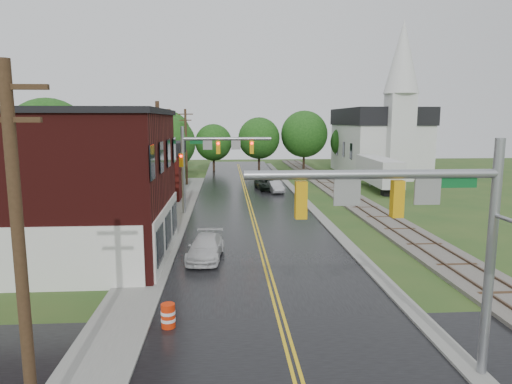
{
  "coord_description": "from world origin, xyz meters",
  "views": [
    {
      "loc": [
        -2.08,
        -10.36,
        7.69
      ],
      "look_at": [
        -0.34,
        16.16,
        3.5
      ],
      "focal_mm": 32.0,
      "sensor_mm": 36.0,
      "label": 1
    }
  ],
  "objects": [
    {
      "name": "cross_road",
      "position": [
        0.0,
        2.0,
        0.0
      ],
      "size": [
        60.0,
        9.0,
        0.02
      ],
      "primitive_type": "cube",
      "color": "black",
      "rests_on": "ground"
    },
    {
      "name": "brick_building",
      "position": [
        -12.48,
        15.0,
        4.15
      ],
      "size": [
        14.3,
        10.3,
        8.3
      ],
      "color": "#42100E",
      "rests_on": "ground"
    },
    {
      "name": "construction_barrel",
      "position": [
        -4.3,
        5.9,
        0.47
      ],
      "size": [
        0.63,
        0.63,
        0.93
      ],
      "primitive_type": "cylinder",
      "rotation": [
        0.0,
        0.0,
        -0.24
      ],
      "color": "red",
      "rests_on": "ground"
    },
    {
      "name": "yellow_house",
      "position": [
        -11.0,
        26.0,
        3.2
      ],
      "size": [
        8.0,
        7.0,
        6.4
      ],
      "primitive_type": "cube",
      "color": "tan",
      "rests_on": "ground"
    },
    {
      "name": "utility_pole_b",
      "position": [
        -6.8,
        22.0,
        4.72
      ],
      "size": [
        1.8,
        0.28,
        9.0
      ],
      "color": "#382616",
      "rests_on": "ground"
    },
    {
      "name": "traffic_signal_far",
      "position": [
        -3.47,
        27.0,
        4.97
      ],
      "size": [
        7.34,
        0.43,
        7.2
      ],
      "color": "gray",
      "rests_on": "ground"
    },
    {
      "name": "railroad",
      "position": [
        10.0,
        35.0,
        0.11
      ],
      "size": [
        3.2,
        80.0,
        0.3
      ],
      "color": "#59544C",
      "rests_on": "ground"
    },
    {
      "name": "semi_trailer",
      "position": [
        14.83,
        39.05,
        2.13
      ],
      "size": [
        2.81,
        11.08,
        3.55
      ],
      "color": "black",
      "rests_on": "ground"
    },
    {
      "name": "pickup_white",
      "position": [
        -3.28,
        14.47,
        0.64
      ],
      "size": [
        2.2,
        4.56,
        1.28
      ],
      "primitive_type": "imported",
      "rotation": [
        0.0,
        0.0,
        -0.09
      ],
      "color": "silver",
      "rests_on": "ground"
    },
    {
      "name": "church",
      "position": [
        20.0,
        53.74,
        5.83
      ],
      "size": [
        10.4,
        18.4,
        20.0
      ],
      "color": "silver",
      "rests_on": "ground"
    },
    {
      "name": "sidewalk_left",
      "position": [
        -6.2,
        25.0,
        0.0
      ],
      "size": [
        2.4,
        50.0,
        0.12
      ],
      "primitive_type": "cube",
      "color": "gray",
      "rests_on": "ground"
    },
    {
      "name": "tree_left_c",
      "position": [
        -13.85,
        39.9,
        4.51
      ],
      "size": [
        6.0,
        6.0,
        7.65
      ],
      "color": "black",
      "rests_on": "ground"
    },
    {
      "name": "curb_right",
      "position": [
        5.4,
        35.0,
        0.0
      ],
      "size": [
        0.8,
        70.0,
        0.12
      ],
      "primitive_type": "cube",
      "color": "gray",
      "rests_on": "ground"
    },
    {
      "name": "darkred_building",
      "position": [
        -10.0,
        35.0,
        2.2
      ],
      "size": [
        7.0,
        6.0,
        4.4
      ],
      "primitive_type": "cube",
      "color": "#3F0F0C",
      "rests_on": "ground"
    },
    {
      "name": "utility_pole_c",
      "position": [
        -6.8,
        44.0,
        4.72
      ],
      "size": [
        1.8,
        0.28,
        9.0
      ],
      "color": "#382616",
      "rests_on": "ground"
    },
    {
      "name": "utility_pole_a",
      "position": [
        -6.8,
        0.0,
        4.72
      ],
      "size": [
        1.8,
        0.28,
        9.0
      ],
      "color": "#382616",
      "rests_on": "ground"
    },
    {
      "name": "tree_left_b",
      "position": [
        -17.85,
        31.9,
        5.72
      ],
      "size": [
        7.6,
        7.6,
        9.69
      ],
      "color": "black",
      "rests_on": "ground"
    },
    {
      "name": "sedan_silver",
      "position": [
        3.17,
        37.89,
        0.6
      ],
      "size": [
        1.71,
        3.78,
        1.2
      ],
      "primitive_type": "imported",
      "rotation": [
        0.0,
        0.0,
        0.12
      ],
      "color": "#9E9FA3",
      "rests_on": "ground"
    },
    {
      "name": "tree_left_e",
      "position": [
        -8.85,
        45.9,
        4.81
      ],
      "size": [
        6.4,
        6.4,
        8.16
      ],
      "color": "black",
      "rests_on": "ground"
    },
    {
      "name": "suv_dark",
      "position": [
        2.47,
        40.0,
        0.66
      ],
      "size": [
        2.81,
        5.01,
        1.32
      ],
      "primitive_type": "imported",
      "rotation": [
        0.0,
        0.0,
        0.13
      ],
      "color": "black",
      "rests_on": "ground"
    },
    {
      "name": "traffic_signal_near",
      "position": [
        3.47,
        2.0,
        4.97
      ],
      "size": [
        7.34,
        0.3,
        7.2
      ],
      "color": "gray",
      "rests_on": "ground"
    },
    {
      "name": "main_road",
      "position": [
        0.0,
        30.0,
        0.0
      ],
      "size": [
        10.0,
        90.0,
        0.02
      ],
      "primitive_type": "cube",
      "color": "black",
      "rests_on": "ground"
    }
  ]
}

